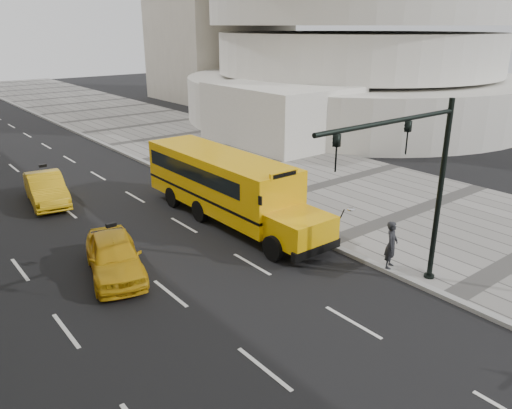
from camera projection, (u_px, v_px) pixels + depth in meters
ground at (133, 239)px, 21.08m from camera, size 140.00×140.00×0.00m
sidewalk_museum at (330, 184)px, 28.08m from camera, size 12.00×140.00×0.15m
curb_museum at (245, 207)px, 24.57m from camera, size 0.30×140.00×0.15m
school_bus at (223, 181)px, 22.87m from camera, size 2.96×11.56×3.19m
taxi_near at (114, 256)px, 17.82m from camera, size 2.91×4.74×1.51m
taxi_far at (46, 189)px, 25.07m from camera, size 2.26×4.82×1.53m
pedestrian at (391, 245)px, 18.03m from camera, size 0.77×0.65×1.79m
traffic_signal at (417, 177)px, 15.43m from camera, size 6.18×0.36×6.40m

